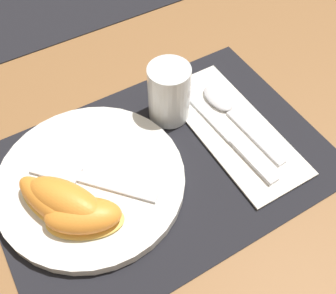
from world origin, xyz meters
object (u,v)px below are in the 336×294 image
Objects in this scene: juice_glass at (169,96)px; spoon at (227,108)px; citrus_wedge_2 at (84,217)px; knife at (227,133)px; plate at (91,181)px; fork at (84,178)px; citrus_wedge_1 at (66,202)px; citrus_wedge_0 at (50,201)px.

juice_glass is 0.10m from spoon.
knife is at bearing 7.56° from citrus_wedge_2.
plate is 1.16× the size of knife.
fork is 0.05m from citrus_wedge_1.
plate is at bearing 15.16° from citrus_wedge_0.
spoon is 0.30m from citrus_wedge_0.
spoon is 1.64× the size of citrus_wedge_2.
fork reaches higher than knife.
spoon is at bearing 3.13° from plate.
citrus_wedge_0 is 0.05m from citrus_wedge_2.
citrus_wedge_1 is (-0.25, -0.00, 0.03)m from knife.
spoon is at bearing 53.50° from knife.
knife is 1.84× the size of citrus_wedge_0.
juice_glass is at bearing 19.40° from plate.
juice_glass is 0.23m from citrus_wedge_0.
fork is at bearing -161.79° from juice_glass.
fork is (-0.17, -0.05, -0.02)m from juice_glass.
knife is at bearing -7.00° from plate.
citrus_wedge_2 reaches higher than knife.
citrus_wedge_1 is (-0.04, -0.03, 0.03)m from plate.
citrus_wedge_0 is at bearing 123.86° from citrus_wedge_2.
plate is at bearing 35.58° from citrus_wedge_1.
juice_glass is 0.22m from citrus_wedge_2.
spoon reaches higher than knife.
knife is at bearing -126.50° from spoon.
citrus_wedge_1 is at bearing 110.22° from citrus_wedge_2.
citrus_wedge_0 is (-0.27, 0.01, 0.03)m from knife.
citrus_wedge_2 is (-0.03, -0.06, 0.02)m from plate.
citrus_wedge_0 is at bearing -174.40° from spoon.
fork is 1.32× the size of citrus_wedge_2.
citrus_wedge_0 and citrus_wedge_2 have the same top height.
spoon is at bearing 14.69° from citrus_wedge_2.
citrus_wedge_1 reaches higher than citrus_wedge_2.
knife is (0.21, -0.03, -0.00)m from plate.
juice_glass reaches higher than citrus_wedge_0.
citrus_wedge_1 is 1.11× the size of citrus_wedge_2.
citrus_wedge_2 is at bearing -118.75° from plate.
citrus_wedge_2 is at bearing -172.44° from knife.
citrus_wedge_0 reaches higher than fork.
knife is 0.27m from citrus_wedge_0.
spoon is 0.25m from fork.
juice_glass reaches higher than citrus_wedge_1.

